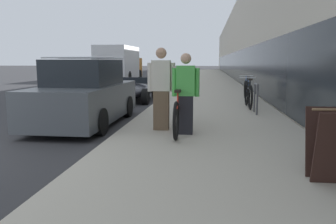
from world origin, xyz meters
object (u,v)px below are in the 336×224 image
(bike_rack_hoop, at_px, (256,95))
(cruiser_bike_nearest, at_px, (248,95))
(vintage_roadster_curbside, at_px, (131,91))
(parked_sedan_curbside, at_px, (85,95))
(person_rider, at_px, (186,94))
(sandwich_board_sign, at_px, (334,145))
(person_bystander, at_px, (161,89))
(moving_truck, at_px, (120,64))
(tandem_bicycle, at_px, (180,112))
(cruiser_bike_middle, at_px, (247,90))

(bike_rack_hoop, distance_m, cruiser_bike_nearest, 1.24)
(vintage_roadster_curbside, bearing_deg, parked_sedan_curbside, -89.38)
(person_rider, height_order, parked_sedan_curbside, person_rider)
(vintage_roadster_curbside, bearing_deg, sandwich_board_sign, -62.44)
(person_bystander, xyz_separation_m, parked_sedan_curbside, (-2.10, 1.08, -0.27))
(cruiser_bike_nearest, height_order, moving_truck, moving_truck)
(person_rider, distance_m, person_bystander, 0.66)
(parked_sedan_curbside, relative_size, moving_truck, 0.59)
(tandem_bicycle, height_order, person_bystander, person_bystander)
(person_bystander, xyz_separation_m, cruiser_bike_nearest, (2.27, 3.72, -0.48))
(bike_rack_hoop, distance_m, cruiser_bike_middle, 3.27)
(person_bystander, xyz_separation_m, vintage_roadster_curbside, (-2.15, 6.17, -0.61))
(person_rider, relative_size, cruiser_bike_middle, 0.94)
(person_rider, relative_size, parked_sedan_curbside, 0.40)
(person_bystander, height_order, moving_truck, moving_truck)
(sandwich_board_sign, distance_m, vintage_roadster_curbside, 10.10)
(person_bystander, relative_size, moving_truck, 0.25)
(person_rider, xyz_separation_m, moving_truck, (-6.81, 19.98, 0.46))
(bike_rack_hoop, bearing_deg, sandwich_board_sign, -87.89)
(person_rider, distance_m, cruiser_bike_middle, 6.42)
(sandwich_board_sign, bearing_deg, parked_sedan_curbside, 140.13)
(cruiser_bike_nearest, relative_size, cruiser_bike_middle, 1.02)
(person_rider, distance_m, parked_sedan_curbside, 3.02)
(cruiser_bike_nearest, height_order, sandwich_board_sign, cruiser_bike_nearest)
(bike_rack_hoop, bearing_deg, tandem_bicycle, -126.97)
(tandem_bicycle, distance_m, parked_sedan_curbside, 2.76)
(vintage_roadster_curbside, relative_size, moving_truck, 0.56)
(moving_truck, bearing_deg, vintage_roadster_curbside, -72.99)
(cruiser_bike_middle, height_order, vintage_roadster_curbside, cruiser_bike_middle)
(sandwich_board_sign, relative_size, parked_sedan_curbside, 0.22)
(parked_sedan_curbside, bearing_deg, tandem_bicycle, -24.37)
(tandem_bicycle, bearing_deg, moving_truck, 108.74)
(person_bystander, relative_size, vintage_roadster_curbside, 0.45)
(cruiser_bike_middle, height_order, parked_sedan_curbside, parked_sedan_curbside)
(tandem_bicycle, bearing_deg, person_bystander, 171.89)
(sandwich_board_sign, distance_m, moving_truck, 24.07)
(tandem_bicycle, height_order, parked_sedan_curbside, parked_sedan_curbside)
(person_rider, distance_m, moving_truck, 21.11)
(cruiser_bike_middle, bearing_deg, vintage_roadster_curbside, 174.76)
(person_rider, relative_size, cruiser_bike_nearest, 0.92)
(vintage_roadster_curbside, height_order, moving_truck, moving_truck)
(cruiser_bike_middle, relative_size, vintage_roadster_curbside, 0.44)
(bike_rack_hoop, bearing_deg, vintage_roadster_curbside, 140.55)
(sandwich_board_sign, bearing_deg, cruiser_bike_nearest, 92.21)
(cruiser_bike_nearest, xyz_separation_m, vintage_roadster_curbside, (-4.42, 2.46, -0.13))
(bike_rack_hoop, height_order, sandwich_board_sign, sandwich_board_sign)
(bike_rack_hoop, bearing_deg, parked_sedan_curbside, -162.30)
(vintage_roadster_curbside, xyz_separation_m, moving_truck, (-4.11, 13.44, 1.01))
(cruiser_bike_middle, height_order, moving_truck, moving_truck)
(tandem_bicycle, relative_size, person_bystander, 1.43)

